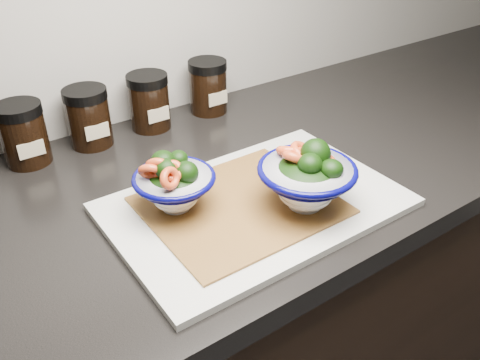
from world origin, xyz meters
TOP-DOWN VIEW (x-y plane):
  - countertop at (0.00, 1.45)m, footprint 3.50×0.60m
  - cutting_board at (0.18, 1.34)m, footprint 0.45×0.30m
  - bamboo_mat at (0.15, 1.34)m, footprint 0.28×0.24m
  - bowl_left at (0.07, 1.39)m, footprint 0.13×0.13m
  - bowl_right at (0.23, 1.28)m, footprint 0.15×0.15m
  - spice_jar_b at (-0.07, 1.69)m, footprint 0.08×0.08m
  - spice_jar_c at (0.05, 1.69)m, footprint 0.08×0.08m
  - spice_jar_d at (0.17, 1.69)m, footprint 0.08×0.08m
  - spice_jar_e at (0.31, 1.69)m, footprint 0.08×0.08m

SIDE VIEW (x-z plane):
  - countertop at x=0.00m, z-range 0.86..0.90m
  - cutting_board at x=0.18m, z-range 0.90..0.91m
  - bamboo_mat at x=0.15m, z-range 0.91..0.92m
  - spice_jar_b at x=-0.07m, z-range 0.90..1.01m
  - spice_jar_c at x=0.05m, z-range 0.90..1.01m
  - spice_jar_d at x=0.17m, z-range 0.90..1.01m
  - spice_jar_e at x=0.31m, z-range 0.90..1.01m
  - bowl_left at x=0.07m, z-range 0.91..1.01m
  - bowl_right at x=0.23m, z-range 0.91..1.02m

